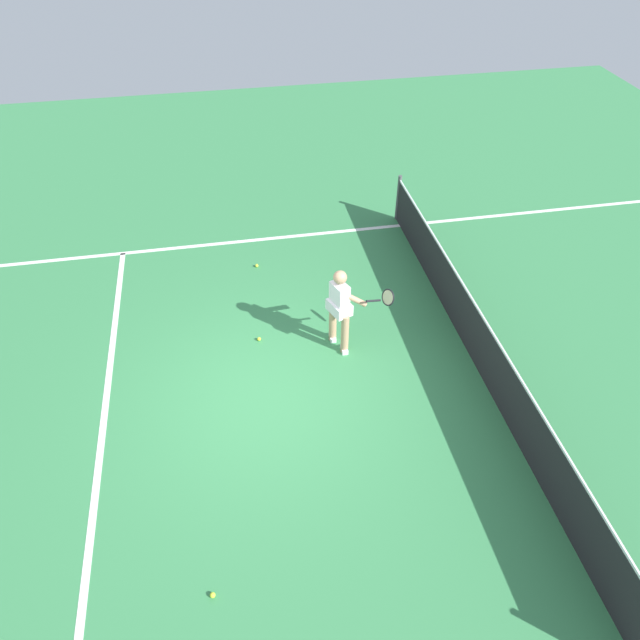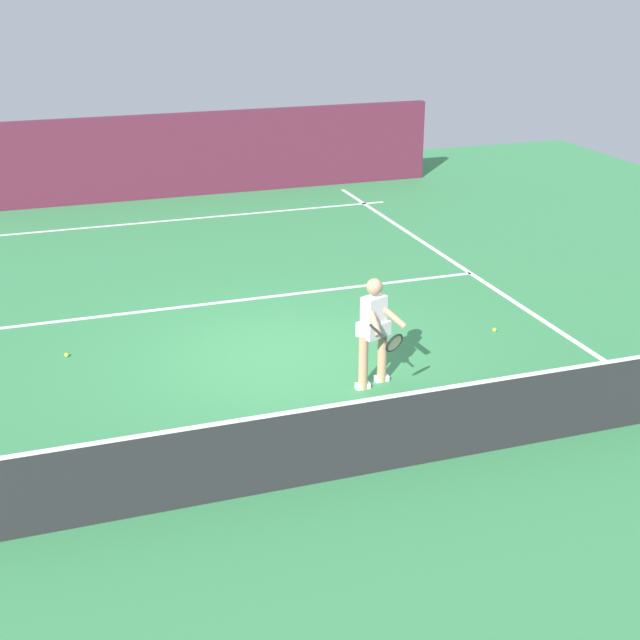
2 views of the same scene
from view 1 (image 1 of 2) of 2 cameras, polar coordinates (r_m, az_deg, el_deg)
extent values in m
plane|color=#38844C|center=(9.42, -5.18, -7.25)|extent=(27.09, 27.09, 0.00)
cube|color=white|center=(9.65, -19.97, -8.81)|extent=(8.91, 0.10, 0.01)
cube|color=white|center=(12.84, -7.48, 7.48)|extent=(0.10, 18.84, 0.01)
cylinder|color=#4C4C51|center=(13.37, 7.50, 11.52)|extent=(0.08, 0.08, 1.05)
cube|color=#232326|center=(9.84, 15.20, -2.47)|extent=(9.43, 0.02, 0.93)
cube|color=white|center=(9.53, 15.69, -0.35)|extent=(9.43, 0.02, 0.04)
cylinder|color=tan|center=(10.05, 1.23, -0.19)|extent=(0.13, 0.13, 0.78)
cylinder|color=tan|center=(9.83, 2.39, -1.35)|extent=(0.13, 0.13, 0.78)
cube|color=white|center=(10.29, 1.20, -1.67)|extent=(0.20, 0.10, 0.08)
cube|color=white|center=(10.07, 2.34, -2.83)|extent=(0.20, 0.10, 0.08)
cube|color=white|center=(9.53, 1.88, 2.17)|extent=(0.37, 0.31, 0.52)
cube|color=white|center=(9.65, 1.86, 1.24)|extent=(0.48, 0.41, 0.20)
sphere|color=tan|center=(9.28, 1.94, 4.10)|extent=(0.22, 0.22, 0.22)
cylinder|color=tan|center=(9.68, 2.12, 3.02)|extent=(0.41, 0.39, 0.37)
cylinder|color=tan|center=(9.49, 3.15, 2.09)|extent=(0.11, 0.48, 0.37)
cylinder|color=black|center=(9.52, 5.12, 1.84)|extent=(0.14, 0.29, 0.14)
torus|color=black|center=(9.71, 6.52, 2.17)|extent=(0.31, 0.22, 0.28)
cylinder|color=beige|center=(9.71, 6.52, 2.17)|extent=(0.26, 0.17, 0.23)
sphere|color=#D1E533|center=(7.73, -10.23, -24.48)|extent=(0.07, 0.07, 0.07)
sphere|color=#D1E533|center=(10.32, -5.85, -1.82)|extent=(0.07, 0.07, 0.07)
sphere|color=#D1E533|center=(12.02, -6.07, 5.20)|extent=(0.07, 0.07, 0.07)
camera|label=2|loc=(12.41, 66.41, 10.13)|focal=50.14mm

